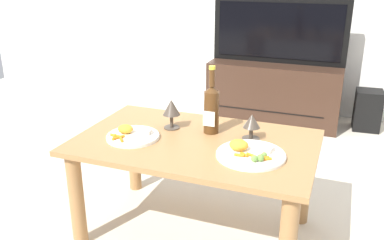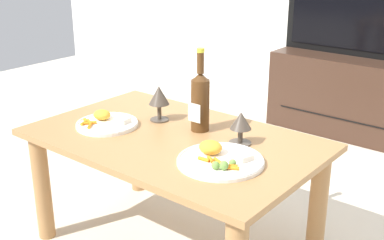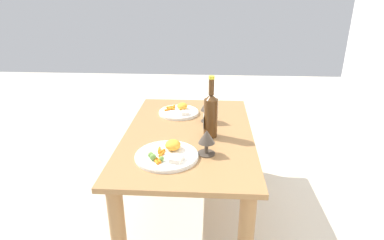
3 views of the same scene
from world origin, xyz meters
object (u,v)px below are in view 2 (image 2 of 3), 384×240
object	(u,v)px
tv_screen	(368,15)
dinner_plate_right	(220,159)
goblet_left	(159,97)
wine_bottle	(200,99)
goblet_right	(241,123)
dining_table	(174,159)
tv_stand	(359,95)
dinner_plate_left	(107,123)

from	to	relation	value
tv_screen	dinner_plate_right	xyz separation A→B (m)	(0.21, -1.84, -0.25)
goblet_left	dinner_plate_right	bearing A→B (deg)	-22.27
wine_bottle	dinner_plate_right	distance (m)	0.33
tv_screen	goblet_left	size ratio (longest dim) A/B	7.30
tv_screen	goblet_right	size ratio (longest dim) A/B	8.78
dining_table	tv_screen	size ratio (longest dim) A/B	1.02
dinner_plate_right	goblet_left	bearing A→B (deg)	157.73
goblet_left	goblet_right	distance (m)	0.40
dining_table	goblet_right	world-z (taller)	goblet_right
tv_screen	wine_bottle	distance (m)	1.65
tv_stand	dinner_plate_left	distance (m)	1.89
dining_table	dinner_plate_right	size ratio (longest dim) A/B	3.73
tv_stand	wine_bottle	size ratio (longest dim) A/B	3.28
dining_table	tv_stand	xyz separation A→B (m)	(0.07, 1.76, -0.15)
dining_table	goblet_left	size ratio (longest dim) A/B	7.44
goblet_left	tv_screen	bearing A→B (deg)	82.15
dining_table	wine_bottle	bearing A→B (deg)	72.24
goblet_right	dinner_plate_left	bearing A→B (deg)	-161.09
tv_stand	goblet_left	distance (m)	1.71
dining_table	wine_bottle	xyz separation A→B (m)	(0.04, 0.12, 0.22)
goblet_right	tv_stand	bearing A→B (deg)	95.95
wine_bottle	dining_table	bearing A→B (deg)	-107.76
dinner_plate_left	dinner_plate_right	xyz separation A→B (m)	(0.56, -0.00, 0.00)
wine_bottle	tv_screen	bearing A→B (deg)	89.03
dining_table	tv_screen	bearing A→B (deg)	87.87
dining_table	dinner_plate_left	xyz separation A→B (m)	(-0.29, -0.08, 0.11)
tv_screen	dinner_plate_left	bearing A→B (deg)	-100.87
tv_stand	wine_bottle	bearing A→B (deg)	-90.97
tv_screen	dinner_plate_left	xyz separation A→B (m)	(-0.35, -1.84, -0.26)
tv_screen	dining_table	bearing A→B (deg)	-92.13
dining_table	dinner_plate_right	xyz separation A→B (m)	(0.28, -0.08, 0.11)
wine_bottle	goblet_right	distance (m)	0.21
dinner_plate_left	tv_stand	bearing A→B (deg)	79.15
dinner_plate_right	tv_screen	bearing A→B (deg)	96.57
dining_table	dinner_plate_right	bearing A→B (deg)	-16.05
tv_stand	dinner_plate_right	world-z (taller)	dinner_plate_right
wine_bottle	tv_stand	bearing A→B (deg)	89.03
tv_stand	dinner_plate_right	xyz separation A→B (m)	(0.21, -1.84, 0.26)
dinner_plate_left	tv_screen	bearing A→B (deg)	79.13
dinner_plate_right	goblet_right	bearing A→B (deg)	102.13
tv_stand	goblet_left	size ratio (longest dim) A/B	7.26
tv_screen	dinner_plate_left	distance (m)	1.89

